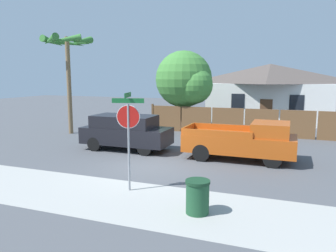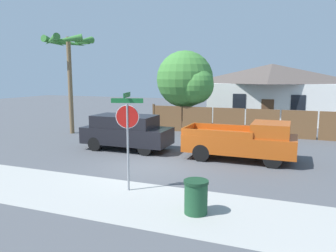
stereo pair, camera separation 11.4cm
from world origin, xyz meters
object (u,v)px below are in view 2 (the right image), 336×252
at_px(oak_tree, 187,81).
at_px(palm_tree, 69,49).
at_px(stop_sign, 127,124).
at_px(trash_bin, 196,197).
at_px(red_suv, 126,131).
at_px(house, 271,92).
at_px(orange_pickup, 244,141).

bearing_deg(oak_tree, palm_tree, -146.08).
distance_m(stop_sign, trash_bin, 3.24).
distance_m(oak_tree, red_suv, 7.80).
bearing_deg(oak_tree, red_suv, -96.31).
xyz_separation_m(palm_tree, stop_sign, (8.59, -8.34, -3.19)).
bearing_deg(red_suv, house, 66.68).
xyz_separation_m(house, stop_sign, (-3.07, -19.30, -0.25)).
bearing_deg(house, palm_tree, -136.77).
relative_size(house, palm_tree, 1.63).
height_order(house, stop_sign, house).
xyz_separation_m(oak_tree, red_suv, (-0.81, -7.36, -2.46)).
height_order(house, orange_pickup, house).
bearing_deg(orange_pickup, palm_tree, 165.27).
bearing_deg(palm_tree, oak_tree, 33.92).
bearing_deg(house, trash_bin, -91.41).
bearing_deg(palm_tree, house, 43.23).
relative_size(red_suv, trash_bin, 4.79).
bearing_deg(red_suv, palm_tree, 151.88).
relative_size(palm_tree, trash_bin, 6.70).
relative_size(house, red_suv, 2.28).
relative_size(oak_tree, orange_pickup, 1.13).
bearing_deg(stop_sign, oak_tree, 83.63).
distance_m(orange_pickup, stop_sign, 6.22).
xyz_separation_m(red_suv, trash_bin, (5.50, -6.29, -0.48)).
bearing_deg(palm_tree, orange_pickup, -14.66).
bearing_deg(oak_tree, trash_bin, -71.06).
height_order(palm_tree, trash_bin, palm_tree).
bearing_deg(house, stop_sign, -99.04).
relative_size(palm_tree, red_suv, 1.40).
distance_m(house, oak_tree, 8.45).
bearing_deg(trash_bin, palm_tree, 140.16).
distance_m(orange_pickup, trash_bin, 6.32).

